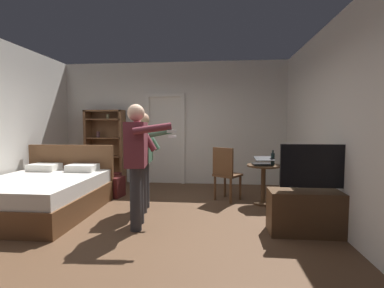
{
  "coord_description": "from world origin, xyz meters",
  "views": [
    {
      "loc": [
        1.05,
        -3.71,
        1.41
      ],
      "look_at": [
        0.66,
        0.39,
        1.11
      ],
      "focal_mm": 25.47,
      "sensor_mm": 36.0,
      "label": 1
    }
  ],
  "objects_px": {
    "side_table": "(263,178)",
    "suitcase_small": "(107,182)",
    "bottle_on_table": "(273,159)",
    "person_blue_shirt": "(137,156)",
    "person_striped_shirt": "(144,154)",
    "laptop": "(263,162)",
    "suitcase_dark": "(109,186)",
    "bookshelf": "(106,144)",
    "bed": "(43,194)",
    "tv_flatscreen": "(317,208)",
    "wooden_chair": "(226,171)"
  },
  "relations": [
    {
      "from": "side_table",
      "to": "person_striped_shirt",
      "type": "xyz_separation_m",
      "value": [
        -2.0,
        -0.53,
        0.46
      ]
    },
    {
      "from": "bed",
      "to": "suitcase_small",
      "type": "bearing_deg",
      "value": 73.51
    },
    {
      "from": "bed",
      "to": "person_blue_shirt",
      "type": "xyz_separation_m",
      "value": [
        1.7,
        -0.46,
        0.68
      ]
    },
    {
      "from": "bookshelf",
      "to": "wooden_chair",
      "type": "distance_m",
      "value": 3.08
    },
    {
      "from": "side_table",
      "to": "suitcase_small",
      "type": "height_order",
      "value": "side_table"
    },
    {
      "from": "laptop",
      "to": "person_blue_shirt",
      "type": "height_order",
      "value": "person_blue_shirt"
    },
    {
      "from": "bed",
      "to": "bottle_on_table",
      "type": "distance_m",
      "value": 3.83
    },
    {
      "from": "bookshelf",
      "to": "suitcase_small",
      "type": "bearing_deg",
      "value": -66.87
    },
    {
      "from": "wooden_chair",
      "to": "bookshelf",
      "type": "bearing_deg",
      "value": 156.26
    },
    {
      "from": "bed",
      "to": "side_table",
      "type": "xyz_separation_m",
      "value": [
        3.59,
        0.8,
        0.16
      ]
    },
    {
      "from": "bottle_on_table",
      "to": "person_striped_shirt",
      "type": "xyz_separation_m",
      "value": [
        -2.14,
        -0.45,
        0.12
      ]
    },
    {
      "from": "wooden_chair",
      "to": "suitcase_dark",
      "type": "xyz_separation_m",
      "value": [
        -2.26,
        0.09,
        -0.35
      ]
    },
    {
      "from": "bottle_on_table",
      "to": "person_blue_shirt",
      "type": "distance_m",
      "value": 2.35
    },
    {
      "from": "bookshelf",
      "to": "side_table",
      "type": "height_order",
      "value": "bookshelf"
    },
    {
      "from": "side_table",
      "to": "suitcase_small",
      "type": "relative_size",
      "value": 1.22
    },
    {
      "from": "bottle_on_table",
      "to": "person_striped_shirt",
      "type": "height_order",
      "value": "person_striped_shirt"
    },
    {
      "from": "bookshelf",
      "to": "wooden_chair",
      "type": "relative_size",
      "value": 1.76
    },
    {
      "from": "bookshelf",
      "to": "person_blue_shirt",
      "type": "height_order",
      "value": "bookshelf"
    },
    {
      "from": "side_table",
      "to": "wooden_chair",
      "type": "relative_size",
      "value": 0.71
    },
    {
      "from": "tv_flatscreen",
      "to": "suitcase_small",
      "type": "xyz_separation_m",
      "value": [
        -3.61,
        1.96,
        -0.15
      ]
    },
    {
      "from": "tv_flatscreen",
      "to": "suitcase_dark",
      "type": "bearing_deg",
      "value": 155.58
    },
    {
      "from": "bed",
      "to": "person_blue_shirt",
      "type": "height_order",
      "value": "person_blue_shirt"
    },
    {
      "from": "bed",
      "to": "side_table",
      "type": "bearing_deg",
      "value": 12.57
    },
    {
      "from": "bed",
      "to": "suitcase_small",
      "type": "distance_m",
      "value": 1.53
    },
    {
      "from": "side_table",
      "to": "person_blue_shirt",
      "type": "bearing_deg",
      "value": -146.37
    },
    {
      "from": "tv_flatscreen",
      "to": "wooden_chair",
      "type": "bearing_deg",
      "value": 127.81
    },
    {
      "from": "suitcase_small",
      "to": "laptop",
      "type": "bearing_deg",
      "value": -19.52
    },
    {
      "from": "bed",
      "to": "bookshelf",
      "type": "height_order",
      "value": "bookshelf"
    },
    {
      "from": "person_striped_shirt",
      "to": "suitcase_dark",
      "type": "distance_m",
      "value": 1.4
    },
    {
      "from": "bookshelf",
      "to": "person_blue_shirt",
      "type": "distance_m",
      "value": 3.07
    },
    {
      "from": "bookshelf",
      "to": "suitcase_small",
      "type": "xyz_separation_m",
      "value": [
        0.3,
        -0.71,
        -0.75
      ]
    },
    {
      "from": "person_striped_shirt",
      "to": "tv_flatscreen",
      "type": "bearing_deg",
      "value": -17.19
    },
    {
      "from": "bed",
      "to": "laptop",
      "type": "bearing_deg",
      "value": 11.99
    },
    {
      "from": "bed",
      "to": "suitcase_dark",
      "type": "distance_m",
      "value": 1.24
    },
    {
      "from": "bottle_on_table",
      "to": "wooden_chair",
      "type": "xyz_separation_m",
      "value": [
        -0.8,
        0.23,
        -0.27
      ]
    },
    {
      "from": "wooden_chair",
      "to": "bottle_on_table",
      "type": "bearing_deg",
      "value": -15.91
    },
    {
      "from": "laptop",
      "to": "suitcase_dark",
      "type": "distance_m",
      "value": 2.96
    },
    {
      "from": "bookshelf",
      "to": "bottle_on_table",
      "type": "bearing_deg",
      "value": -22.07
    },
    {
      "from": "laptop",
      "to": "person_striped_shirt",
      "type": "relative_size",
      "value": 0.23
    },
    {
      "from": "wooden_chair",
      "to": "bed",
      "type": "bearing_deg",
      "value": -162.08
    },
    {
      "from": "side_table",
      "to": "laptop",
      "type": "distance_m",
      "value": 0.29
    },
    {
      "from": "bed",
      "to": "wooden_chair",
      "type": "distance_m",
      "value": 3.09
    },
    {
      "from": "bookshelf",
      "to": "side_table",
      "type": "distance_m",
      "value": 3.75
    },
    {
      "from": "bottle_on_table",
      "to": "suitcase_dark",
      "type": "height_order",
      "value": "bottle_on_table"
    },
    {
      "from": "tv_flatscreen",
      "to": "person_blue_shirt",
      "type": "bearing_deg",
      "value": 179.07
    },
    {
      "from": "wooden_chair",
      "to": "suitcase_small",
      "type": "bearing_deg",
      "value": 168.21
    },
    {
      "from": "bed",
      "to": "suitcase_dark",
      "type": "bearing_deg",
      "value": 57.0
    },
    {
      "from": "side_table",
      "to": "laptop",
      "type": "relative_size",
      "value": 1.9
    },
    {
      "from": "suitcase_small",
      "to": "person_blue_shirt",
      "type": "bearing_deg",
      "value": -63.52
    },
    {
      "from": "person_blue_shirt",
      "to": "person_striped_shirt",
      "type": "distance_m",
      "value": 0.74
    }
  ]
}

